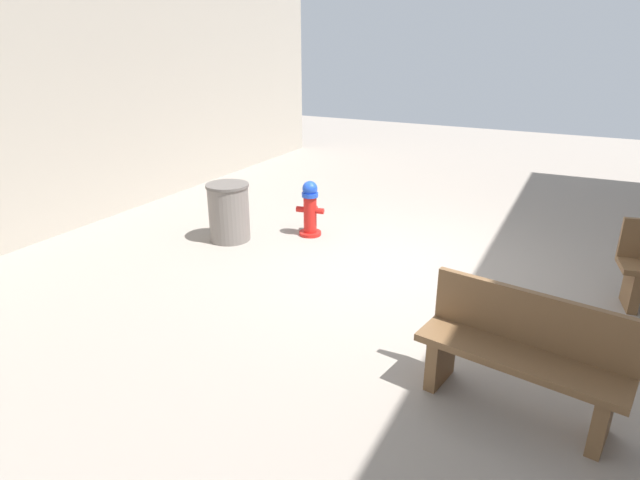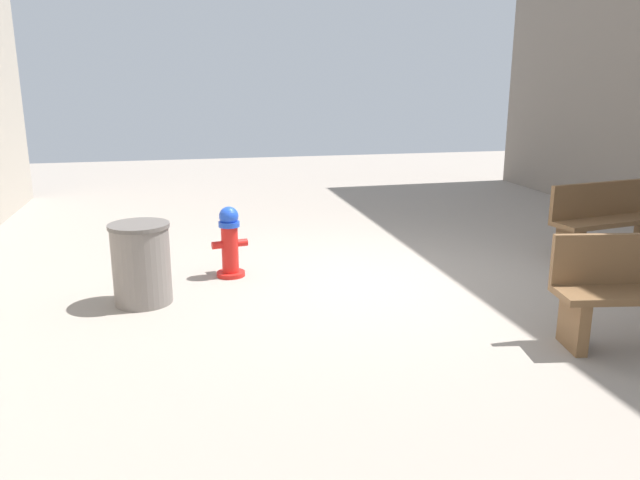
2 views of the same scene
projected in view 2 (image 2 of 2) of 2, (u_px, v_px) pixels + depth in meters
The scene contains 4 objects.
ground_plane at pixel (380, 280), 7.04m from camera, with size 23.40×23.40×0.00m, color gray.
fire_hydrant at pixel (230, 242), 7.10m from camera, with size 0.42×0.40×0.82m.
bench_near at pixel (609, 218), 7.89m from camera, with size 1.74×0.72×0.95m.
trash_bin at pixel (141, 264), 6.23m from camera, with size 0.61×0.61×0.83m.
Camera 2 is at (2.14, 6.38, 2.22)m, focal length 34.71 mm.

